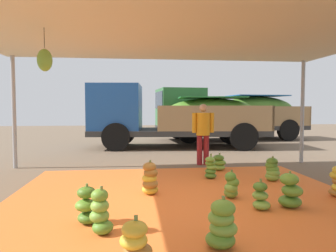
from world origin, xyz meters
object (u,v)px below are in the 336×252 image
Objects in this scene: banana_bunch_2 at (136,249)px; banana_bunch_13 at (231,186)px; banana_bunch_8 at (87,207)px; banana_bunch_10 at (272,170)px; banana_bunch_12 at (150,179)px; banana_bunch_3 at (290,192)px; banana_bunch_9 at (261,197)px; banana_bunch_0 at (219,163)px; cargo_truck_main at (173,115)px; banana_bunch_7 at (211,168)px; banana_bunch_11 at (222,225)px; cargo_truck_far at (229,113)px; worker_0 at (203,129)px; banana_bunch_5 at (101,213)px.

banana_bunch_2 reaches higher than banana_bunch_13.
banana_bunch_2 is 1.01× the size of banana_bunch_8.
banana_bunch_12 reaches higher than banana_bunch_10.
banana_bunch_3 is 1.09× the size of banana_bunch_10.
banana_bunch_9 is 0.64m from banana_bunch_13.
banana_bunch_0 is 0.76× the size of banana_bunch_3.
banana_bunch_3 reaches higher than banana_bunch_2.
banana_bunch_0 is 0.06× the size of cargo_truck_main.
banana_bunch_2 is 2.43m from banana_bunch_9.
banana_bunch_7 is 5.50m from cargo_truck_main.
banana_bunch_11 is (0.92, 0.41, 0.02)m from banana_bunch_2.
banana_bunch_3 is 0.08× the size of cargo_truck_main.
banana_bunch_2 is 0.95× the size of banana_bunch_11.
cargo_truck_far reaches higher than banana_bunch_9.
banana_bunch_7 is at bearing 77.88° from banana_bunch_11.
banana_bunch_12 is 0.09× the size of cargo_truck_main.
worker_0 is at bearing 82.82° from banana_bunch_7.
cargo_truck_main is at bearing 94.75° from worker_0.
worker_0 is at bearing 62.82° from banana_bunch_5.
banana_bunch_13 is 9.93m from cargo_truck_far.
banana_bunch_9 is 7.55m from cargo_truck_main.
banana_bunch_3 is 0.93× the size of banana_bunch_12.
banana_bunch_0 is at bearing 79.30° from banana_bunch_13.
banana_bunch_7 is (-0.71, 2.05, -0.02)m from banana_bunch_3.
banana_bunch_0 is 0.06× the size of cargo_truck_far.
banana_bunch_5 reaches higher than banana_bunch_8.
worker_0 is (1.82, 5.29, 0.71)m from banana_bunch_2.
cargo_truck_main is at bearing 91.11° from banana_bunch_7.
banana_bunch_8 is (-0.21, 0.34, -0.03)m from banana_bunch_5.
cargo_truck_far is at bearing 64.85° from banana_bunch_12.
banana_bunch_3 is 2.95m from banana_bunch_8.
banana_bunch_11 is at bearing -102.12° from banana_bunch_7.
banana_bunch_13 is 6.96m from cargo_truck_main.
banana_bunch_5 is at bearing -148.65° from banana_bunch_13.
banana_bunch_9 is 0.07× the size of cargo_truck_main.
banana_bunch_2 is at bearing -66.57° from banana_bunch_5.
banana_bunch_9 is at bearing -31.44° from banana_bunch_12.
cargo_truck_main is (2.13, 7.77, 1.00)m from banana_bunch_8.
banana_bunch_13 is 3.22m from worker_0.
cargo_truck_main is (-0.34, 7.47, 1.04)m from banana_bunch_9.
banana_bunch_5 is at bearing -114.81° from cargo_truck_far.
banana_bunch_2 reaches higher than banana_bunch_7.
banana_bunch_7 is at bearing -88.89° from cargo_truck_main.
banana_bunch_10 is 2.67m from banana_bunch_12.
banana_bunch_3 is at bearing -106.66° from banana_bunch_10.
banana_bunch_12 is at bearing -140.82° from banana_bunch_7.
worker_0 is at bearing 85.83° from banana_bunch_13.
banana_bunch_11 is (-1.91, -2.88, 0.02)m from banana_bunch_10.
banana_bunch_8 is 1.10× the size of banana_bunch_13.
banana_bunch_0 is 0.26× the size of worker_0.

